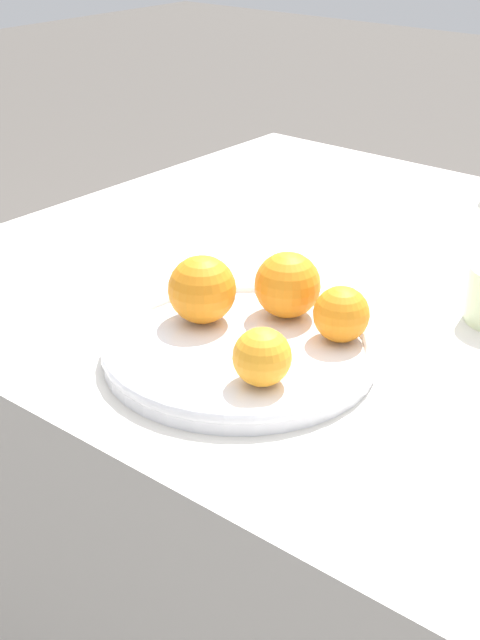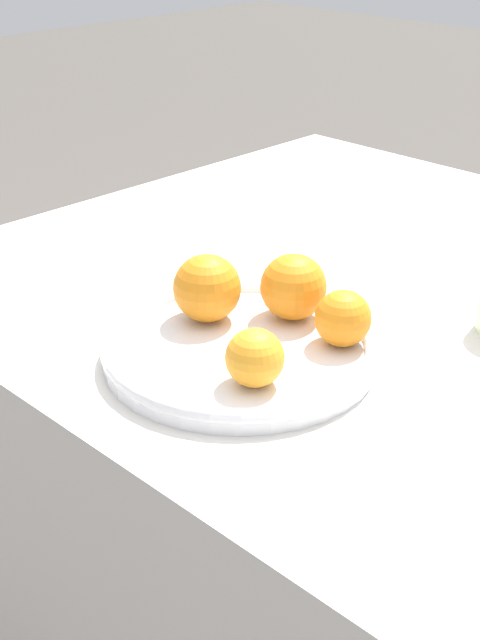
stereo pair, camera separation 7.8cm
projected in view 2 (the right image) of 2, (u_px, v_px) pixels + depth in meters
The scene contains 6 objects.
table at pixel (416, 522), 1.28m from camera, with size 1.27×1.00×0.70m.
fruit_platter at pixel (240, 349), 0.99m from camera, with size 0.31×0.31×0.03m.
orange_0 at pixel (207, 288), 1.03m from camera, with size 0.08×0.08×0.08m.
orange_1 at pixel (255, 358), 0.90m from camera, with size 0.06×0.06×0.06m.
orange_2 at pixel (293, 287), 1.03m from camera, with size 0.08×0.08×0.08m.
orange_3 at pixel (341, 317), 0.98m from camera, with size 0.06×0.06×0.06m.
Camera 2 is at (0.53, -0.90, 1.19)m, focal length 50.00 mm.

